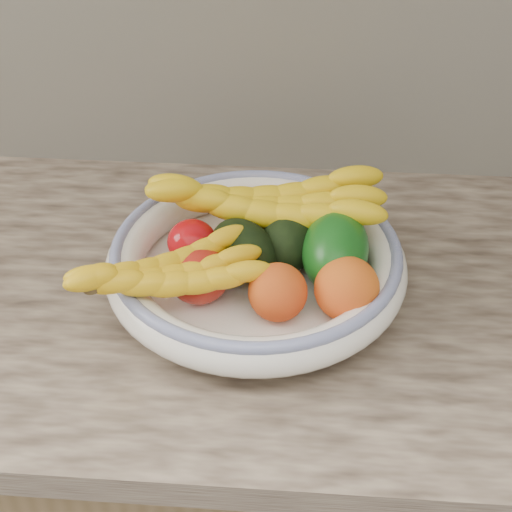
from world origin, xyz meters
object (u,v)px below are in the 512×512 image
object	(u,v)px
green_mango	(335,250)
banana_bunch_front	(167,278)
banana_bunch_back	(265,209)
fruit_bowl	(256,263)

from	to	relation	value
green_mango	banana_bunch_front	distance (m)	0.22
banana_bunch_front	banana_bunch_back	bearing A→B (deg)	27.47
green_mango	banana_bunch_front	size ratio (longest dim) A/B	0.51
fruit_bowl	banana_bunch_front	world-z (taller)	banana_bunch_front
green_mango	fruit_bowl	bearing A→B (deg)	-178.65
fruit_bowl	banana_bunch_front	distance (m)	0.13
banana_bunch_back	banana_bunch_front	distance (m)	0.18
fruit_bowl	banana_bunch_front	size ratio (longest dim) A/B	1.53
green_mango	banana_bunch_back	size ratio (longest dim) A/B	0.39
fruit_bowl	banana_bunch_back	xyz separation A→B (m)	(0.01, 0.07, 0.04)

